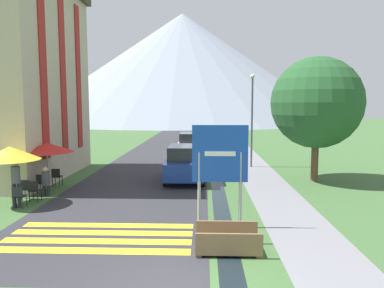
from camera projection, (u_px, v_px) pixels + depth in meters
The scene contains 22 objects.
ground_plane at pixel (197, 157), 27.71m from camera, with size 160.00×160.00×0.00m, color #3D6033.
road at pixel (174, 143), 37.73m from camera, with size 6.40×60.00×0.01m.
footpath at pixel (235, 143), 37.53m from camera, with size 2.20×60.00×0.01m.
drainage_channel at pixel (211, 143), 37.61m from camera, with size 0.60×60.00×0.00m.
crosswalk_marking at pixel (100, 237), 10.97m from camera, with size 5.44×2.54×0.01m.
mountain_distant at pixel (182, 68), 91.22m from camera, with size 74.26×74.26×25.71m.
hotel_building at pixel (13, 66), 19.46m from camera, with size 5.65×9.20×10.90m.
road_sign at pixel (220, 162), 11.60m from camera, with size 1.73×0.11×3.25m.
footbridge at pixel (228, 242), 9.92m from camera, with size 1.70×1.10×0.65m.
parked_car_near at pixel (185, 163), 18.97m from camera, with size 2.00×4.24×1.82m.
parked_car_far at pixel (191, 145), 27.45m from camera, with size 1.97×4.17×1.82m.
cafe_chair_far_right at pixel (57, 175), 17.77m from camera, with size 0.40×0.40×0.85m.
cafe_chair_middle at pixel (42, 182), 16.31m from camera, with size 0.40×0.40×0.85m.
cafe_chair_nearest at pixel (19, 195), 13.93m from camera, with size 0.40×0.40×0.85m.
cafe_chair_near_left at pixel (34, 189), 14.90m from camera, with size 0.40×0.40×0.85m.
cafe_chair_near_right at pixel (26, 188), 15.15m from camera, with size 0.40×0.40×0.85m.
cafe_umbrella_front_yellow at pixel (10, 153), 14.28m from camera, with size 2.24×2.24×2.28m.
cafe_umbrella_middle_red at pixel (47, 148), 16.72m from camera, with size 2.34×2.34×2.17m.
person_standing_terrace at pixel (16, 181), 13.99m from camera, with size 0.32×0.32×1.78m.
person_seated_near at pixel (46, 180), 15.85m from camera, with size 0.32×0.32×1.25m.
streetlamp at pixel (252, 113), 22.96m from camera, with size 0.28×0.28×5.72m.
tree_by_path at pixel (317, 103), 18.63m from camera, with size 4.56×4.56×6.24m.
Camera 1 is at (0.57, -7.45, 3.87)m, focal length 35.00 mm.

